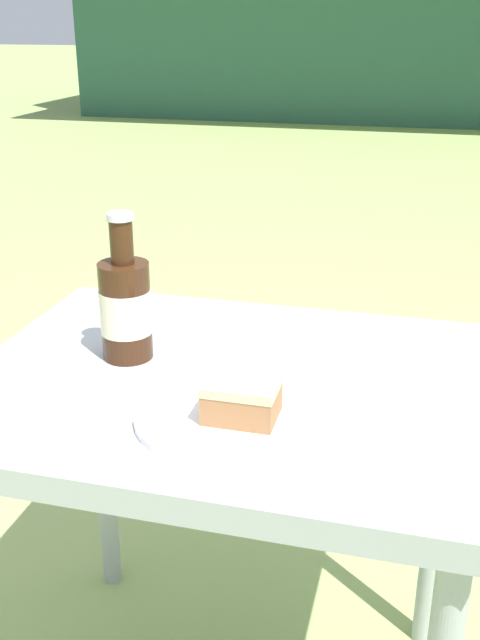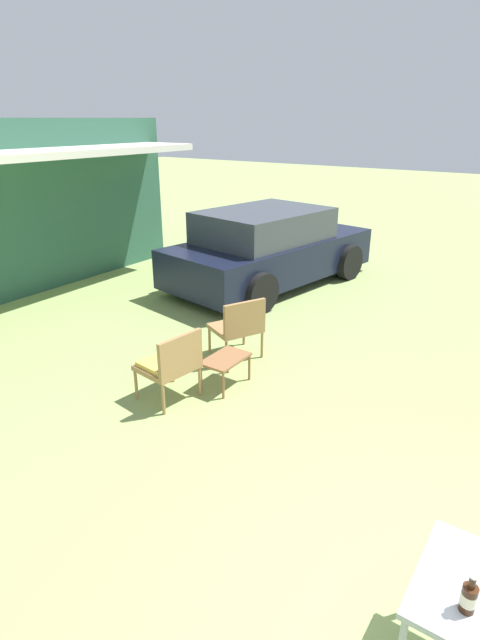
% 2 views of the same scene
% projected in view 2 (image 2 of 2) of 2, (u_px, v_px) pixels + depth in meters
% --- Properties ---
extents(parked_car, '(4.45, 2.59, 1.44)m').
position_uv_depth(parked_car, '(269.00, 249.00, 9.42)').
color(parked_car, black).
rests_on(parked_car, ground_plane).
extents(wicker_chair_cushioned, '(0.66, 0.61, 0.84)m').
position_uv_depth(wicker_chair_cushioned, '(171.00, 362.00, 5.54)').
color(wicker_chair_cushioned, '#9E7547').
rests_on(wicker_chair_cushioned, ground_plane).
extents(wicker_chair_plain, '(0.77, 0.74, 0.84)m').
position_uv_depth(wicker_chair_plain, '(239.00, 325.00, 6.52)').
color(wicker_chair_plain, '#9E7547').
rests_on(wicker_chair_plain, ground_plane).
extents(garden_side_table, '(0.59, 0.37, 0.37)m').
position_uv_depth(garden_side_table, '(226.00, 361.00, 5.89)').
color(garden_side_table, brown).
rests_on(garden_side_table, ground_plane).
extents(patio_table, '(0.76, 0.61, 0.69)m').
position_uv_depth(patio_table, '(475.00, 600.00, 2.65)').
color(patio_table, '#9EA3A8').
rests_on(patio_table, ground_plane).
extents(cola_bottle_near, '(0.08, 0.08, 0.23)m').
position_uv_depth(cola_bottle_near, '(469.00, 597.00, 2.48)').
color(cola_bottle_near, '#381E0F').
rests_on(cola_bottle_near, patio_table).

